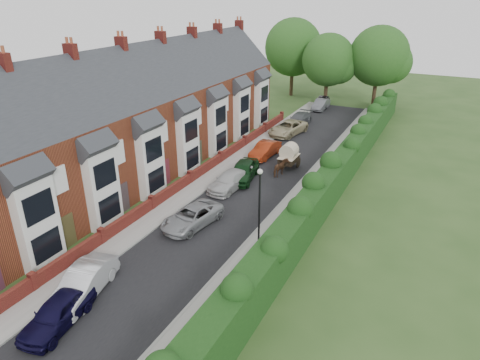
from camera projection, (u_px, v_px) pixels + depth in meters
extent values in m
plane|color=#2D4C1E|center=(175.00, 267.00, 24.24)|extent=(140.00, 140.00, 0.00)
cube|color=black|center=(250.00, 190.00, 33.41)|extent=(6.00, 58.00, 0.02)
cube|color=gray|center=(300.00, 200.00, 31.71)|extent=(2.20, 58.00, 0.12)
cube|color=gray|center=(207.00, 180.00, 34.96)|extent=(1.70, 58.00, 0.12)
cube|color=gray|center=(287.00, 197.00, 32.14)|extent=(0.18, 58.00, 0.13)
cube|color=gray|center=(216.00, 182.00, 34.63)|extent=(0.18, 58.00, 0.13)
cube|color=black|center=(325.00, 190.00, 30.49)|extent=(1.50, 58.00, 2.50)
cube|color=brown|center=(131.00, 135.00, 35.55)|extent=(8.00, 40.00, 6.50)
cube|color=#2C2E34|center=(127.00, 97.00, 34.22)|extent=(8.00, 40.20, 8.00)
cube|color=white|center=(38.00, 225.00, 23.36)|extent=(0.70, 2.40, 5.20)
cube|color=black|center=(47.00, 245.00, 23.70)|extent=(0.06, 1.80, 1.60)
cube|color=black|center=(39.00, 207.00, 22.72)|extent=(0.06, 1.80, 1.60)
cube|color=#2C2E34|center=(25.00, 174.00, 22.19)|extent=(1.70, 2.60, 1.70)
cube|color=#3F2D2D|center=(69.00, 231.00, 25.84)|extent=(0.08, 0.90, 2.10)
cube|color=white|center=(58.00, 181.00, 24.38)|extent=(0.12, 1.20, 1.60)
cube|color=white|center=(103.00, 190.00, 27.44)|extent=(0.70, 2.40, 5.20)
cube|color=black|center=(110.00, 208.00, 27.78)|extent=(0.06, 1.80, 1.60)
cube|color=black|center=(105.00, 174.00, 26.79)|extent=(0.06, 1.80, 1.60)
cube|color=#2C2E34|center=(95.00, 145.00, 26.27)|extent=(1.70, 2.60, 1.70)
cube|color=#3F2D2D|center=(124.00, 197.00, 29.91)|extent=(0.08, 0.90, 2.10)
cube|color=white|center=(117.00, 153.00, 28.45)|extent=(0.12, 1.20, 1.60)
cube|color=white|center=(151.00, 164.00, 31.51)|extent=(0.70, 2.40, 5.20)
cube|color=black|center=(157.00, 180.00, 31.86)|extent=(0.06, 1.80, 1.60)
cube|color=black|center=(154.00, 149.00, 30.87)|extent=(0.06, 1.80, 1.60)
cube|color=#2C2E34|center=(146.00, 124.00, 30.34)|extent=(1.70, 2.60, 1.70)
cube|color=#3F2D2D|center=(166.00, 172.00, 33.99)|extent=(0.08, 0.90, 2.10)
cube|color=white|center=(162.00, 132.00, 32.53)|extent=(0.12, 1.20, 1.60)
cube|color=white|center=(188.00, 144.00, 35.59)|extent=(0.70, 2.40, 5.20)
cube|color=black|center=(193.00, 158.00, 35.93)|extent=(0.06, 1.80, 1.60)
cube|color=black|center=(191.00, 130.00, 34.95)|extent=(0.06, 1.80, 1.60)
cube|color=#2C2E34|center=(185.00, 108.00, 34.42)|extent=(1.70, 2.60, 1.70)
cube|color=#3F2D2D|center=(199.00, 153.00, 38.07)|extent=(0.08, 0.90, 2.10)
cube|color=white|center=(197.00, 116.00, 36.61)|extent=(0.12, 1.20, 1.60)
cube|color=white|center=(218.00, 128.00, 39.67)|extent=(0.70, 2.40, 5.20)
cube|color=black|center=(221.00, 140.00, 40.01)|extent=(0.06, 1.80, 1.60)
cube|color=black|center=(221.00, 116.00, 39.02)|extent=(0.06, 1.80, 1.60)
cube|color=#2C2E34|center=(215.00, 95.00, 38.50)|extent=(1.70, 2.60, 1.70)
cube|color=#3F2D2D|center=(226.00, 137.00, 42.14)|extent=(0.08, 0.90, 2.10)
cube|color=white|center=(225.00, 103.00, 40.68)|extent=(0.12, 1.20, 1.60)
cube|color=white|center=(242.00, 115.00, 43.74)|extent=(0.70, 2.40, 5.20)
cube|color=black|center=(245.00, 126.00, 44.09)|extent=(0.06, 1.80, 1.60)
cube|color=black|center=(245.00, 103.00, 43.10)|extent=(0.06, 1.80, 1.60)
cube|color=#2C2E34|center=(240.00, 85.00, 42.57)|extent=(1.70, 2.60, 1.70)
cube|color=#3F2D2D|center=(248.00, 124.00, 46.22)|extent=(0.08, 0.90, 2.10)
cube|color=white|center=(247.00, 93.00, 44.76)|extent=(0.12, 1.20, 1.60)
cube|color=white|center=(261.00, 104.00, 47.82)|extent=(0.70, 2.40, 5.20)
cube|color=black|center=(264.00, 115.00, 48.16)|extent=(0.06, 1.80, 1.60)
cube|color=black|center=(265.00, 94.00, 47.18)|extent=(0.06, 1.80, 1.60)
cube|color=#2C2E34|center=(261.00, 77.00, 46.65)|extent=(1.70, 2.60, 1.70)
cube|color=#3F2D2D|center=(266.00, 113.00, 50.30)|extent=(0.08, 0.90, 2.10)
cube|color=white|center=(266.00, 84.00, 48.84)|extent=(0.12, 1.20, 1.60)
cube|color=maroon|center=(4.00, 67.00, 24.50)|extent=(0.90, 0.50, 1.60)
cylinder|color=brown|center=(3.00, 50.00, 24.03)|extent=(0.20, 0.20, 0.50)
cube|color=maroon|center=(71.00, 56.00, 28.58)|extent=(0.90, 0.50, 1.60)
cylinder|color=brown|center=(67.00, 41.00, 28.27)|extent=(0.20, 0.20, 0.50)
cylinder|color=brown|center=(71.00, 41.00, 28.11)|extent=(0.20, 0.20, 0.50)
cube|color=maroon|center=(122.00, 47.00, 32.66)|extent=(0.90, 0.50, 1.60)
cylinder|color=brown|center=(118.00, 34.00, 32.35)|extent=(0.20, 0.20, 0.50)
cylinder|color=brown|center=(122.00, 34.00, 32.19)|extent=(0.20, 0.20, 0.50)
cube|color=maroon|center=(161.00, 41.00, 36.73)|extent=(0.90, 0.50, 1.60)
cylinder|color=brown|center=(158.00, 29.00, 36.43)|extent=(0.20, 0.20, 0.50)
cylinder|color=brown|center=(162.00, 29.00, 36.26)|extent=(0.20, 0.20, 0.50)
cube|color=maroon|center=(192.00, 35.00, 40.81)|extent=(0.90, 0.50, 1.60)
cylinder|color=brown|center=(190.00, 25.00, 40.50)|extent=(0.20, 0.20, 0.50)
cylinder|color=brown|center=(193.00, 25.00, 40.34)|extent=(0.20, 0.20, 0.50)
cube|color=maroon|center=(218.00, 31.00, 44.89)|extent=(0.90, 0.50, 1.60)
cylinder|color=brown|center=(216.00, 21.00, 44.58)|extent=(0.20, 0.20, 0.50)
cylinder|color=brown|center=(219.00, 22.00, 44.42)|extent=(0.20, 0.20, 0.50)
cube|color=maroon|center=(239.00, 28.00, 48.96)|extent=(0.90, 0.50, 1.60)
cylinder|color=brown|center=(238.00, 19.00, 48.66)|extent=(0.20, 0.20, 0.50)
cylinder|color=brown|center=(241.00, 19.00, 48.49)|extent=(0.20, 0.20, 0.50)
cube|color=maroon|center=(71.00, 258.00, 24.20)|extent=(0.30, 4.70, 0.90)
cube|color=maroon|center=(129.00, 219.00, 28.28)|extent=(0.30, 4.70, 0.90)
cube|color=maroon|center=(172.00, 190.00, 32.36)|extent=(0.30, 4.70, 0.90)
cube|color=maroon|center=(206.00, 168.00, 36.43)|extent=(0.30, 4.70, 0.90)
cube|color=maroon|center=(233.00, 150.00, 40.51)|extent=(0.30, 4.70, 0.90)
cube|color=maroon|center=(255.00, 135.00, 44.59)|extent=(0.30, 4.70, 0.90)
cube|color=maroon|center=(274.00, 123.00, 48.66)|extent=(0.30, 4.70, 0.90)
cube|color=maroon|center=(33.00, 282.00, 22.12)|extent=(0.35, 0.35, 1.10)
cube|color=maroon|center=(102.00, 236.00, 26.20)|extent=(0.35, 0.35, 1.10)
cube|color=maroon|center=(152.00, 203.00, 30.28)|extent=(0.35, 0.35, 1.10)
cube|color=maroon|center=(190.00, 177.00, 34.35)|extent=(0.35, 0.35, 1.10)
cube|color=maroon|center=(220.00, 157.00, 38.43)|extent=(0.35, 0.35, 1.10)
cube|color=maroon|center=(245.00, 141.00, 42.51)|extent=(0.35, 0.35, 1.10)
cube|color=maroon|center=(265.00, 128.00, 46.58)|extent=(0.35, 0.35, 1.10)
cube|color=maroon|center=(282.00, 116.00, 50.66)|extent=(0.35, 0.35, 1.10)
cylinder|color=black|center=(259.00, 212.00, 25.13)|extent=(0.12, 0.12, 4.80)
cylinder|color=black|center=(260.00, 174.00, 24.12)|extent=(0.20, 0.20, 0.10)
sphere|color=silver|center=(260.00, 172.00, 24.06)|extent=(0.32, 0.32, 0.32)
cylinder|color=#332316|center=(326.00, 87.00, 57.10)|extent=(0.50, 0.50, 4.75)
sphere|color=#174618|center=(328.00, 60.00, 55.66)|extent=(6.80, 6.80, 6.80)
sphere|color=#174618|center=(339.00, 65.00, 55.62)|extent=(4.76, 4.76, 4.76)
cylinder|color=#332316|center=(375.00, 86.00, 56.18)|extent=(0.50, 0.50, 5.25)
sphere|color=#174618|center=(379.00, 56.00, 54.59)|extent=(7.60, 7.60, 7.60)
sphere|color=#174618|center=(391.00, 62.00, 54.51)|extent=(5.32, 5.32, 5.32)
cylinder|color=#332316|center=(292.00, 76.00, 61.85)|extent=(0.50, 0.50, 5.50)
sphere|color=#174618|center=(293.00, 47.00, 60.18)|extent=(8.00, 8.00, 8.00)
sphere|color=#174618|center=(304.00, 53.00, 60.08)|extent=(5.60, 5.60, 5.60)
imported|color=black|center=(58.00, 312.00, 19.80)|extent=(2.28, 4.37, 1.42)
imported|color=silver|center=(84.00, 282.00, 21.76)|extent=(2.57, 4.79, 1.50)
imported|color=#94969B|center=(192.00, 217.00, 28.22)|extent=(2.91, 4.98, 1.30)
imported|color=silver|center=(230.00, 181.00, 33.46)|extent=(2.28, 4.74, 1.33)
imported|color=black|center=(243.00, 171.00, 34.95)|extent=(2.62, 4.84, 1.56)
imported|color=maroon|center=(265.00, 150.00, 39.76)|extent=(1.73, 4.32, 1.40)
imported|color=tan|center=(288.00, 128.00, 45.83)|extent=(3.35, 5.61, 1.46)
imported|color=#505457|center=(299.00, 119.00, 49.17)|extent=(2.13, 4.64, 1.32)
imported|color=black|center=(322.00, 101.00, 56.65)|extent=(2.16, 4.34, 1.42)
imported|color=#492C1A|center=(281.00, 168.00, 35.66)|extent=(1.00, 1.77, 1.42)
cube|color=black|center=(289.00, 159.00, 37.05)|extent=(1.26, 2.10, 0.53)
cylinder|color=#C6B499|center=(289.00, 151.00, 36.75)|extent=(1.37, 1.31, 1.37)
cube|color=#C6B499|center=(289.00, 156.00, 36.95)|extent=(1.39, 2.16, 0.04)
cylinder|color=black|center=(284.00, 160.00, 38.02)|extent=(0.08, 0.95, 0.95)
cylinder|color=black|center=(298.00, 162.00, 37.46)|extent=(0.08, 0.95, 0.95)
cylinder|color=black|center=(280.00, 162.00, 36.24)|extent=(0.06, 1.89, 0.06)
cylinder|color=black|center=(288.00, 164.00, 35.94)|extent=(0.06, 1.89, 0.06)
imported|color=#5A5D62|center=(321.00, 104.00, 55.33)|extent=(1.45, 4.05, 1.33)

